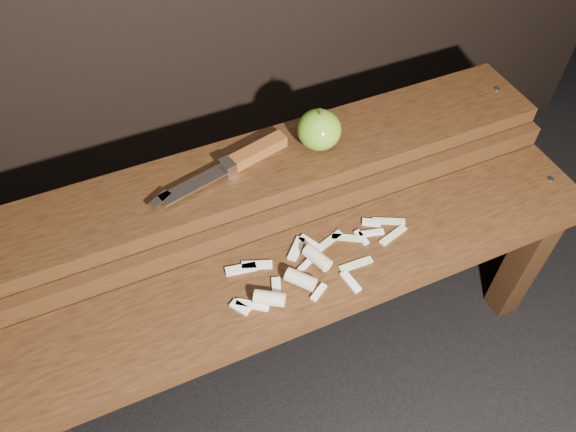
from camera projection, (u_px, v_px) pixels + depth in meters
name	position (u px, v px, depth m)	size (l,w,h in m)	color
ground	(298.00, 348.00, 1.40)	(60.00, 60.00, 0.00)	black
bench_front_tier	(313.00, 292.00, 1.09)	(1.20, 0.20, 0.42)	black
bench_rear_tier	(268.00, 191.00, 1.17)	(1.20, 0.21, 0.50)	black
apple	(319.00, 130.00, 1.11)	(0.09, 0.09, 0.09)	#65991F
knife	(242.00, 159.00, 1.10)	(0.30, 0.10, 0.03)	brown
apple_scraps	(303.00, 271.00, 1.03)	(0.39, 0.16, 0.03)	beige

